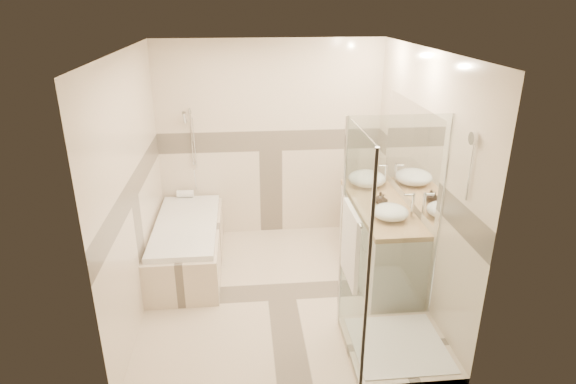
{
  "coord_description": "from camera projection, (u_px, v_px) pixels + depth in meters",
  "views": [
    {
      "loc": [
        -0.35,
        -4.37,
        2.91
      ],
      "look_at": [
        0.1,
        0.25,
        1.05
      ],
      "focal_mm": 30.0,
      "sensor_mm": 36.0,
      "label": 1
    }
  ],
  "objects": [
    {
      "name": "room",
      "position": [
        286.0,
        181.0,
        4.7
      ],
      "size": [
        2.82,
        3.02,
        2.52
      ],
      "color": "beige",
      "rests_on": "ground"
    },
    {
      "name": "bathtub",
      "position": [
        188.0,
        242.0,
        5.55
      ],
      "size": [
        0.75,
        1.7,
        0.56
      ],
      "color": "beige",
      "rests_on": "ground"
    },
    {
      "name": "vessel_sink_near",
      "position": [
        367.0,
        178.0,
        5.7
      ],
      "size": [
        0.44,
        0.44,
        0.18
      ],
      "primitive_type": "ellipsoid",
      "color": "white",
      "rests_on": "vanity"
    },
    {
      "name": "faucet_far",
      "position": [
        412.0,
        204.0,
        4.83
      ],
      "size": [
        0.11,
        0.03,
        0.27
      ],
      "color": "silver",
      "rests_on": "vanity"
    },
    {
      "name": "amenity_bottle_b",
      "position": [
        380.0,
        198.0,
        5.18
      ],
      "size": [
        0.14,
        0.14,
        0.14
      ],
      "primitive_type": "imported",
      "rotation": [
        0.0,
        0.0,
        0.25
      ],
      "color": "black",
      "rests_on": "vanity"
    },
    {
      "name": "shower_enclosure",
      "position": [
        386.0,
        300.0,
        4.15
      ],
      "size": [
        0.96,
        0.93,
        2.04
      ],
      "color": "beige",
      "rests_on": "ground"
    },
    {
      "name": "faucet_near",
      "position": [
        385.0,
        173.0,
        5.7
      ],
      "size": [
        0.11,
        0.03,
        0.26
      ],
      "color": "silver",
      "rests_on": "vanity"
    },
    {
      "name": "amenity_bottle_a",
      "position": [
        383.0,
        201.0,
        5.09
      ],
      "size": [
        0.09,
        0.09,
        0.16
      ],
      "primitive_type": "imported",
      "rotation": [
        0.0,
        0.0,
        0.34
      ],
      "color": "black",
      "rests_on": "vanity"
    },
    {
      "name": "rolled_towel",
      "position": [
        185.0,
        194.0,
        6.14
      ],
      "size": [
        0.21,
        0.09,
        0.09
      ],
      "primitive_type": "cylinder",
      "rotation": [
        0.0,
        1.57,
        0.0
      ],
      "color": "white",
      "rests_on": "bathtub"
    },
    {
      "name": "vessel_sink_far",
      "position": [
        390.0,
        212.0,
        4.84
      ],
      "size": [
        0.37,
        0.37,
        0.15
      ],
      "primitive_type": "ellipsoid",
      "color": "white",
      "rests_on": "vanity"
    },
    {
      "name": "vanity",
      "position": [
        379.0,
        239.0,
        5.38
      ],
      "size": [
        0.58,
        1.62,
        0.85
      ],
      "color": "silver",
      "rests_on": "ground"
    },
    {
      "name": "folded_towels",
      "position": [
        365.0,
        180.0,
        5.81
      ],
      "size": [
        0.14,
        0.23,
        0.07
      ],
      "primitive_type": "cube",
      "rotation": [
        0.0,
        0.0,
        -0.04
      ],
      "color": "white",
      "rests_on": "vanity"
    }
  ]
}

